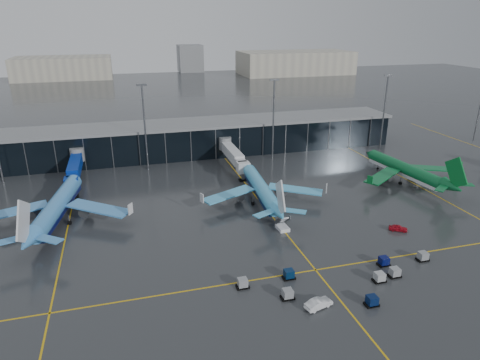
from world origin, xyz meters
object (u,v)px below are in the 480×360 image
object	(u,v)px
baggage_carts	(348,277)
mobile_airstair	(283,226)
service_van_red	(398,228)
service_van_white	(319,303)
airliner_klm_near	(261,181)
airliner_arkefly	(56,196)
airliner_aer_lingus	(405,162)

from	to	relation	value
baggage_carts	mobile_airstair	size ratio (longest dim) A/B	10.84
mobile_airstair	service_van_red	world-z (taller)	mobile_airstair
mobile_airstair	service_van_white	bearing A→B (deg)	-101.74
service_van_white	baggage_carts	bearing A→B (deg)	-71.96
airliner_klm_near	service_van_red	xyz separation A→B (m)	(23.47, -22.99, -4.93)
airliner_arkefly	airliner_klm_near	world-z (taller)	airliner_arkefly
mobile_airstair	service_van_white	xyz separation A→B (m)	(-4.15, -26.56, 0.01)
airliner_klm_near	mobile_airstair	size ratio (longest dim) A/B	10.54
mobile_airstair	service_van_red	size ratio (longest dim) A/B	0.90
baggage_carts	service_van_white	size ratio (longest dim) A/B	7.87
airliner_arkefly	service_van_white	world-z (taller)	airliner_arkefly
airliner_arkefly	baggage_carts	bearing A→B (deg)	-27.39
airliner_klm_near	mobile_airstair	bearing A→B (deg)	-86.71
airliner_aer_lingus	service_van_white	size ratio (longest dim) A/B	7.80
airliner_klm_near	service_van_red	size ratio (longest dim) A/B	9.47
airliner_klm_near	service_van_red	distance (m)	33.22
baggage_carts	service_van_red	size ratio (longest dim) A/B	9.74
service_van_red	service_van_white	size ratio (longest dim) A/B	0.81
airliner_arkefly	airliner_aer_lingus	xyz separation A→B (m)	(90.17, 0.98, -0.45)
airliner_aer_lingus	mobile_airstair	world-z (taller)	airliner_aer_lingus
airliner_klm_near	mobile_airstair	xyz separation A→B (m)	(-0.28, -15.75, -4.81)
service_van_red	airliner_klm_near	bearing A→B (deg)	76.64
airliner_klm_near	service_van_red	world-z (taller)	airliner_klm_near
baggage_carts	service_van_white	world-z (taller)	baggage_carts
airliner_arkefly	mobile_airstair	size ratio (longest dim) A/B	11.60
airliner_aer_lingus	service_van_red	bearing A→B (deg)	-133.45
airliner_arkefly	airliner_klm_near	bearing A→B (deg)	7.73
mobile_airstair	airliner_aer_lingus	bearing A→B (deg)	20.29
baggage_carts	mobile_airstair	world-z (taller)	mobile_airstair
airliner_aer_lingus	baggage_carts	distance (m)	56.03
airliner_arkefly	service_van_red	xyz separation A→B (m)	(70.71, -24.73, -5.49)
airliner_klm_near	airliner_aer_lingus	world-z (taller)	airliner_aer_lingus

